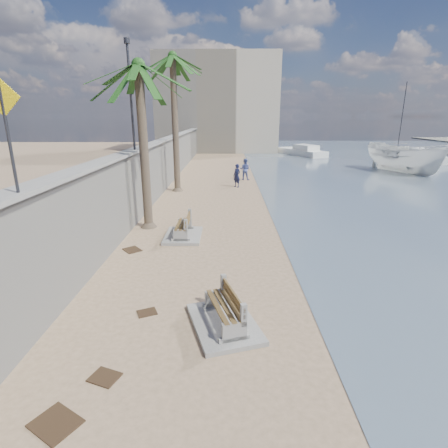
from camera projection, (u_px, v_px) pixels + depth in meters
name	position (u px, v px, depth m)	size (l,w,h in m)	color
ground_plane	(244.00, 377.00, 7.30)	(140.00, 140.00, 0.00)	#9F8061
seawall	(163.00, 165.00, 25.95)	(0.45, 70.00, 3.50)	gray
wall_cap	(162.00, 141.00, 25.42)	(0.80, 70.00, 0.12)	gray
end_building	(218.00, 105.00, 54.95)	(18.00, 12.00, 14.00)	#B7AA93
bench_near	(224.00, 311.00, 8.99)	(2.16, 2.63, 0.95)	gray
bench_far	(183.00, 228.00, 15.70)	(1.61, 2.36, 0.98)	gray
palm_mid	(138.00, 67.00, 15.10)	(5.00, 5.00, 8.26)	brown
palm_back	(173.00, 59.00, 23.04)	(5.00, 5.00, 9.96)	brown
pedestrian_sign	(5.00, 120.00, 7.27)	(0.78, 0.07, 2.40)	#2D2D33
streetlight	(130.00, 86.00, 16.87)	(0.28, 0.28, 5.12)	#2D2D33
person_a	(237.00, 174.00, 26.72)	(0.73, 0.50, 2.03)	#141837
person_b	(245.00, 168.00, 29.84)	(0.97, 0.75, 2.01)	#465392
boat_cruiser	(405.00, 156.00, 33.58)	(3.31, 3.41, 3.89)	silver
yacht_near	(417.00, 157.00, 43.69)	(9.79, 2.74, 1.50)	silver
yacht_far	(301.00, 152.00, 49.50)	(9.04, 2.53, 1.50)	silver
sailboat_west	(397.00, 149.00, 54.70)	(6.52, 2.48, 10.33)	silver
debris_a	(56.00, 423.00, 6.18)	(0.81, 0.65, 0.03)	#382616
debris_b	(105.00, 377.00, 7.28)	(0.59, 0.47, 0.03)	#382616
debris_c	(132.00, 250.00, 14.25)	(0.72, 0.58, 0.03)	#382616
debris_d	(147.00, 312.00, 9.69)	(0.51, 0.41, 0.03)	#382616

